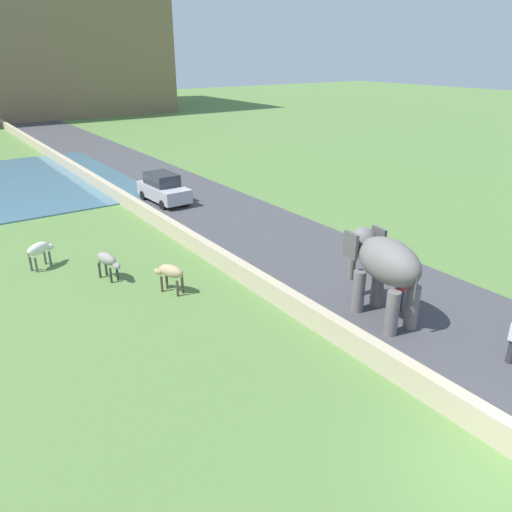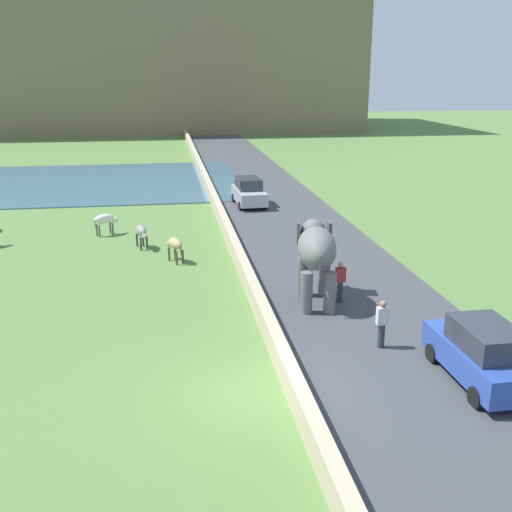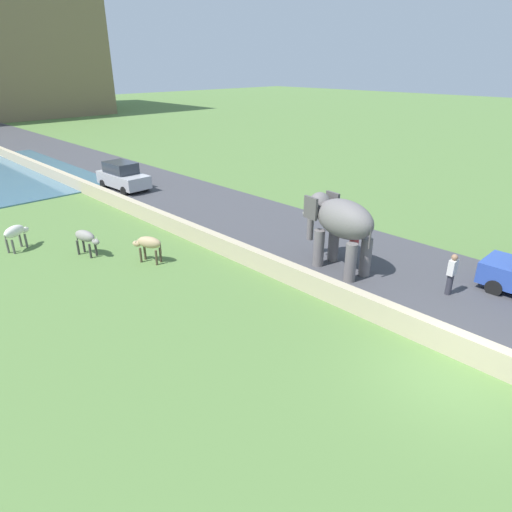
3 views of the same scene
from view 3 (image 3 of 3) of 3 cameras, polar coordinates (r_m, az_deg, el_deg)
ground_plane at (r=13.31m, az=23.59°, el=-14.45°), size 220.00×220.00×0.00m
road_surface at (r=28.85m, az=-10.47°, el=7.75°), size 7.00×120.00×0.06m
barrier_wall at (r=25.23m, az=-15.08°, el=5.87°), size 0.40×110.00×0.79m
elephant at (r=17.65m, az=10.75°, el=4.28°), size 1.79×3.56×2.99m
person_beside_elephant at (r=18.72m, az=12.50°, el=1.45°), size 0.36×0.22×1.63m
person_trailing at (r=17.23m, az=23.88°, el=-2.12°), size 0.36×0.22×1.63m
car_silver at (r=30.81m, az=-16.80°, el=9.82°), size 1.94×4.07×1.80m
cow_grey at (r=20.49m, az=-21.07°, el=2.24°), size 0.72×1.42×1.15m
cow_tan at (r=19.00m, az=-13.71°, el=1.56°), size 0.89×1.40×1.15m
cow_white at (r=22.44m, az=-28.61°, el=2.70°), size 1.36×0.99×1.15m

